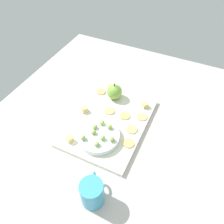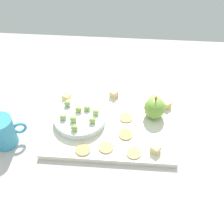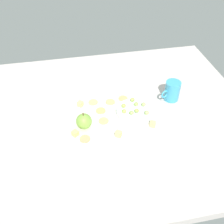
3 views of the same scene
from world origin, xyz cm
name	(u,v)px [view 2 (image 2 of 3)]	position (x,y,z in cm)	size (l,w,h in cm)	color
table	(100,139)	(0.00, 0.00, 1.82)	(118.81, 103.00, 3.65)	#BDB3AE
platter	(111,124)	(2.98, 3.75, 4.44)	(37.88, 27.41, 1.60)	silver
serving_dish	(80,118)	(-6.23, 3.68, 6.38)	(15.42, 15.42, 2.28)	white
apple_whole	(155,108)	(15.73, 7.48, 8.47)	(6.45, 6.45, 6.45)	#7CAE41
apple_stem	(156,99)	(15.73, 7.48, 12.29)	(0.50, 0.50, 1.20)	brown
cheese_cube_0	(156,149)	(15.94, -6.08, 6.35)	(2.21, 2.21, 2.21)	#E4CC79
cheese_cube_1	(67,97)	(-11.72, 12.34, 6.35)	(2.21, 2.21, 2.21)	#EBC876
cheese_cube_2	(114,94)	(3.11, 15.07, 6.35)	(2.21, 2.21, 2.21)	#E8C27A
cheese_cube_3	(167,104)	(19.81, 11.44, 6.35)	(2.21, 2.21, 2.21)	#E7CC72
cracker_0	(126,135)	(7.65, -0.81, 5.44)	(4.17, 4.17, 0.40)	tan
cracker_1	(106,147)	(2.44, -5.83, 5.44)	(4.17, 4.17, 0.40)	tan
cracker_2	(126,118)	(7.48, 5.75, 5.44)	(4.17, 4.17, 0.40)	tan
cracker_3	(83,150)	(-3.81, -7.13, 5.44)	(4.17, 4.17, 0.40)	tan
cracker_4	(155,100)	(16.31, 14.32, 5.44)	(4.17, 4.17, 0.40)	tan
cracker_5	(134,153)	(10.09, -7.14, 5.44)	(4.17, 4.17, 0.40)	tan
grape_0	(92,120)	(-2.06, 1.22, 8.42)	(1.94, 1.75, 1.80)	#9FC152
grape_1	(87,108)	(-4.26, 6.05, 8.30)	(1.94, 1.75, 1.56)	#8FB657
grape_2	(73,119)	(-7.57, 1.24, 8.42)	(1.94, 1.75, 1.80)	#94BB57
grape_3	(67,104)	(-10.41, 7.42, 8.44)	(1.94, 1.75, 1.84)	#97B262
grape_4	(96,112)	(-1.47, 4.61, 8.37)	(1.94, 1.75, 1.71)	#9FC455
grape_5	(78,109)	(-6.69, 5.29, 8.36)	(1.94, 1.75, 1.69)	#95B34C
grape_6	(74,128)	(-6.73, -1.96, 8.40)	(1.94, 1.75, 1.76)	#97B04E
grape_7	(63,117)	(-10.70, 1.93, 8.36)	(1.94, 1.75, 1.67)	#98B863
cup	(3,132)	(-26.15, -4.80, 8.33)	(9.72, 6.86, 9.36)	#3B9BC0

